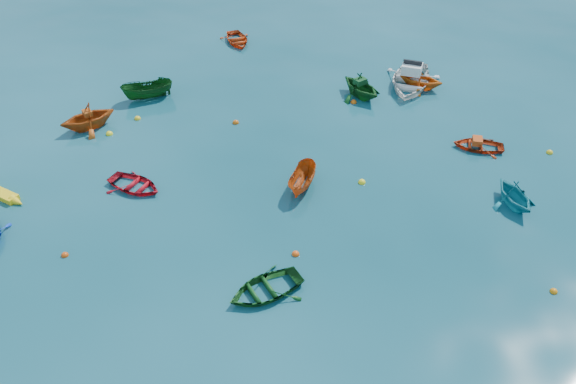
# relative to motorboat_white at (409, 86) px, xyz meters

# --- Properties ---
(ground) EXTENTS (160.00, 160.00, 0.00)m
(ground) POSITION_rel_motorboat_white_xyz_m (-4.97, -17.58, 0.00)
(ground) COLOR #093844
(ground) RESTS_ON ground
(dinghy_orange_w) EXTENTS (3.95, 3.97, 1.58)m
(dinghy_orange_w) POSITION_rel_motorboat_white_xyz_m (-17.21, -8.94, 0.00)
(dinghy_orange_w) COLOR #BC4B11
(dinghy_orange_w) RESTS_ON ground
(dinghy_green_e) EXTENTS (3.76, 3.70, 0.64)m
(dinghy_green_e) POSITION_rel_motorboat_white_xyz_m (-4.56, -18.44, 0.00)
(dinghy_green_e) COLOR #114917
(dinghy_green_e) RESTS_ON ground
(dinghy_cyan_se) EXTENTS (3.07, 3.21, 1.32)m
(dinghy_cyan_se) POSITION_rel_motorboat_white_xyz_m (5.36, -10.64, 0.00)
(dinghy_cyan_se) COLOR teal
(dinghy_cyan_se) RESTS_ON ground
(dinghy_red_nw) EXTENTS (3.23, 2.65, 0.59)m
(dinghy_red_nw) POSITION_rel_motorboat_white_xyz_m (-12.39, -13.45, 0.00)
(dinghy_red_nw) COLOR #B60F1A
(dinghy_red_nw) RESTS_ON ground
(sampan_orange_n) EXTENTS (1.26, 2.82, 1.06)m
(sampan_orange_n) POSITION_rel_motorboat_white_xyz_m (-4.48, -11.58, 0.00)
(sampan_orange_n) COLOR #BF4B12
(sampan_orange_n) RESTS_ON ground
(dinghy_green_n) EXTENTS (3.93, 3.90, 1.57)m
(dinghy_green_n) POSITION_rel_motorboat_white_xyz_m (-2.87, -2.02, 0.00)
(dinghy_green_n) COLOR #12511A
(dinghy_green_n) RESTS_ON ground
(dinghy_red_ne) EXTENTS (2.67, 1.95, 0.54)m
(dinghy_red_ne) POSITION_rel_motorboat_white_xyz_m (3.95, -6.19, 0.00)
(dinghy_red_ne) COLOR #B5310F
(dinghy_red_ne) RESTS_ON ground
(dinghy_red_far) EXTENTS (3.40, 3.69, 0.62)m
(dinghy_red_far) POSITION_rel_motorboat_white_xyz_m (-12.45, 3.81, 0.00)
(dinghy_red_far) COLOR #C63B10
(dinghy_red_far) RESTS_ON ground
(dinghy_orange_far) EXTENTS (3.02, 2.73, 1.39)m
(dinghy_orange_far) POSITION_rel_motorboat_white_xyz_m (0.64, -0.14, 0.00)
(dinghy_orange_far) COLOR orange
(dinghy_orange_far) RESTS_ON ground
(sampan_green_far) EXTENTS (3.21, 2.68, 1.19)m
(sampan_green_far) POSITION_rel_motorboat_white_xyz_m (-15.35, -5.13, 0.00)
(sampan_green_far) COLOR #0F4414
(sampan_green_far) RESTS_ON ground
(motorboat_white) EXTENTS (3.95, 5.18, 1.61)m
(motorboat_white) POSITION_rel_motorboat_white_xyz_m (0.00, 0.00, 0.00)
(motorboat_white) COLOR silver
(motorboat_white) RESTS_ON ground
(tarp_orange_a) EXTENTS (0.71, 0.71, 0.28)m
(tarp_orange_a) POSITION_rel_motorboat_white_xyz_m (-17.17, -8.91, 0.93)
(tarp_orange_a) COLOR #B24612
(tarp_orange_a) RESTS_ON dinghy_orange_w
(tarp_green_b) EXTENTS (0.87, 0.88, 0.34)m
(tarp_green_b) POSITION_rel_motorboat_white_xyz_m (-2.95, -1.95, 0.95)
(tarp_green_b) COLOR #11451D
(tarp_green_b) RESTS_ON dinghy_green_n
(tarp_orange_b) EXTENTS (0.52, 0.67, 0.32)m
(tarp_orange_b) POSITION_rel_motorboat_white_xyz_m (3.85, -6.19, 0.43)
(tarp_orange_b) COLOR #CE4615
(tarp_orange_b) RESTS_ON dinghy_red_ne
(buoy_or_a) EXTENTS (0.31, 0.31, 0.31)m
(buoy_or_a) POSITION_rel_motorboat_white_xyz_m (-13.32, -18.36, 0.00)
(buoy_or_a) COLOR #D7460B
(buoy_or_a) RESTS_ON ground
(buoy_or_b) EXTENTS (0.33, 0.33, 0.33)m
(buoy_or_b) POSITION_rel_motorboat_white_xyz_m (-3.84, -16.13, 0.00)
(buoy_or_b) COLOR #FF520D
(buoy_or_b) RESTS_ON ground
(buoy_ye_b) EXTENTS (0.37, 0.37, 0.37)m
(buoy_ye_b) POSITION_rel_motorboat_white_xyz_m (-14.99, -7.51, 0.00)
(buoy_ye_b) COLOR yellow
(buoy_ye_b) RESTS_ON ground
(buoy_or_c) EXTENTS (0.37, 0.37, 0.37)m
(buoy_or_c) POSITION_rel_motorboat_white_xyz_m (-9.37, -6.67, 0.00)
(buoy_or_c) COLOR #D0570B
(buoy_or_c) RESTS_ON ground
(buoy_ye_c) EXTENTS (0.37, 0.37, 0.37)m
(buoy_ye_c) POSITION_rel_motorboat_white_xyz_m (-1.71, -10.58, 0.00)
(buoy_ye_c) COLOR yellow
(buoy_ye_c) RESTS_ON ground
(buoy_or_d) EXTENTS (0.31, 0.31, 0.31)m
(buoy_or_d) POSITION_rel_motorboat_white_xyz_m (6.53, -15.89, 0.00)
(buoy_or_d) COLOR orange
(buoy_or_d) RESTS_ON ground
(buoy_ye_d) EXTENTS (0.38, 0.38, 0.38)m
(buoy_ye_d) POSITION_rel_motorboat_white_xyz_m (-15.83, -9.34, 0.00)
(buoy_ye_d) COLOR yellow
(buoy_ye_d) RESTS_ON ground
(buoy_or_e) EXTENTS (0.37, 0.37, 0.37)m
(buoy_or_e) POSITION_rel_motorboat_white_xyz_m (-3.14, -2.90, 0.00)
(buoy_or_e) COLOR #F35F0D
(buoy_or_e) RESTS_ON ground
(buoy_ye_e) EXTENTS (0.35, 0.35, 0.35)m
(buoy_ye_e) POSITION_rel_motorboat_white_xyz_m (7.64, -5.84, 0.00)
(buoy_ye_e) COLOR yellow
(buoy_ye_e) RESTS_ON ground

